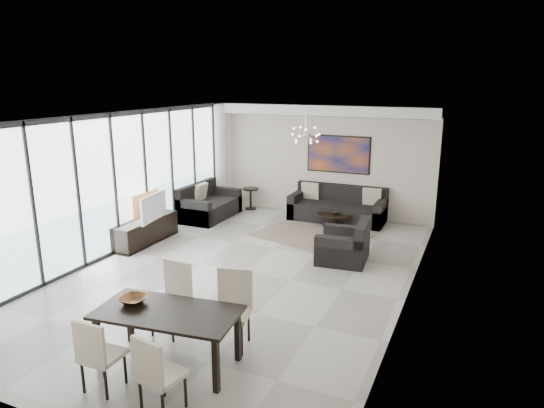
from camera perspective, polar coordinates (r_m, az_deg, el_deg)
The scene contains 20 objects.
room_shell at distance 8.63m, azimuth -0.78°, elevation 0.44°, with size 6.00×9.00×2.90m.
window_wall at distance 10.42m, azimuth -17.64°, elevation 2.31°, with size 0.37×8.95×2.90m.
soffit at distance 12.57m, azimuth 5.53°, elevation 10.92°, with size 5.98×0.40×0.26m, color white.
painting at distance 12.71m, azimuth 7.80°, elevation 5.81°, with size 1.68×0.04×0.98m, color #BD561A.
chandelier at distance 10.82m, azimuth 3.96°, elevation 8.13°, with size 0.66×0.66×0.71m.
rug at distance 11.37m, azimuth 4.59°, elevation -3.68°, with size 2.37×1.82×0.01m, color black.
coffee_table at distance 12.13m, azimuth 7.45°, elevation -1.70°, with size 0.92×0.92×0.32m.
bowl_coffee at distance 12.01m, azimuth 7.49°, elevation -1.01°, with size 0.22×0.22×0.07m, color brown.
sofa_main at distance 12.58m, azimuth 7.75°, elevation -0.59°, with size 2.41×0.99×0.88m.
loveseat at distance 12.83m, azimuth -7.54°, elevation -0.25°, with size 1.00×1.77×0.89m.
armchair at distance 9.82m, azimuth 8.57°, elevation -5.05°, with size 1.03×1.08×0.84m.
side_table at distance 13.50m, azimuth -2.54°, elevation 1.08°, with size 0.44×0.44×0.60m.
tv_console at distance 11.12m, azimuth -14.67°, elevation -3.08°, with size 0.50×1.77×0.55m, color black.
television at distance 10.86m, azimuth -14.24°, elevation -0.35°, with size 1.02×0.13×0.59m, color gray.
dining_table at distance 6.36m, azimuth -12.17°, elevation -12.88°, with size 1.89×1.10×0.75m.
dining_chair_sw at distance 6.13m, azimuth -19.95°, elevation -16.01°, with size 0.44×0.44×0.93m.
dining_chair_se at distance 5.60m, azimuth -13.56°, elevation -18.52°, with size 0.50×0.50×0.94m.
dining_chair_nw at distance 7.18m, azimuth -11.47°, elevation -10.11°, with size 0.51×0.51×1.03m.
dining_chair_ne at distance 6.73m, azimuth -4.59°, elevation -11.46°, with size 0.58×0.58×1.06m.
bowl_dining at distance 6.61m, azimuth -16.03°, elevation -10.79°, with size 0.35×0.35×0.09m, color brown.
Camera 1 is at (3.94, -7.62, 3.56)m, focal length 32.00 mm.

